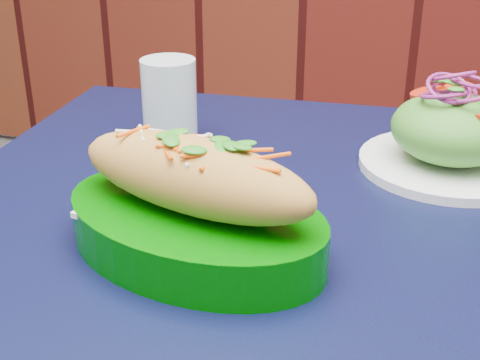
% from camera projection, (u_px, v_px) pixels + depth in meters
% --- Properties ---
extents(cafe_table, '(0.86, 0.86, 0.75)m').
position_uv_depth(cafe_table, '(274.00, 278.00, 0.78)').
color(cafe_table, black).
rests_on(cafe_table, ground).
extents(banh_mi_basket, '(0.31, 0.24, 0.13)m').
position_uv_depth(banh_mi_basket, '(194.00, 206.00, 0.64)').
color(banh_mi_basket, '#005A01').
rests_on(banh_mi_basket, cafe_table).
extents(salad_plate, '(0.22, 0.22, 0.12)m').
position_uv_depth(salad_plate, '(452.00, 134.00, 0.83)').
color(salad_plate, white).
rests_on(salad_plate, cafe_table).
extents(water_glass, '(0.07, 0.07, 0.12)m').
position_uv_depth(water_glass, '(170.00, 103.00, 0.90)').
color(water_glass, silver).
rests_on(water_glass, cafe_table).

